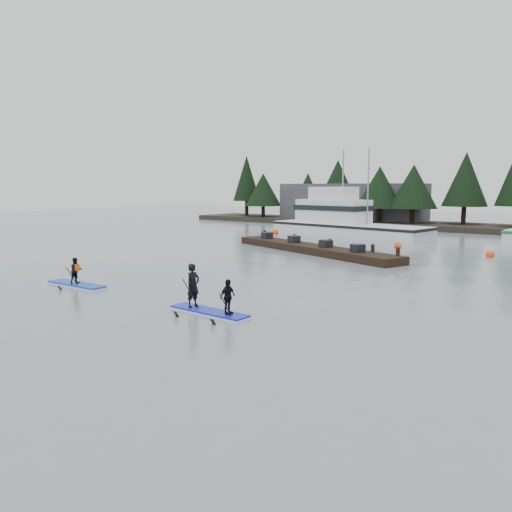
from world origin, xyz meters
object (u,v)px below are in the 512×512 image
Objects in this scene: fishing_boat_large at (344,228)px; paddleboard_solo at (76,278)px; floating_dock at (311,249)px; paddleboard_duo at (208,297)px.

fishing_boat_large is 29.73m from paddleboard_solo.
paddleboard_solo is (-2.31, -16.90, 0.13)m from floating_dock.
floating_dock is at bearing -64.11° from fishing_boat_large.
paddleboard_solo is at bearing -78.50° from floating_dock.
floating_dock is 4.60× the size of paddleboard_solo.
paddleboard_solo is at bearing -78.55° from fishing_boat_large.
paddleboard_solo is 1.02× the size of paddleboard_duo.
paddleboard_duo is at bearing -51.37° from floating_dock.
fishing_boat_large is 4.74× the size of paddleboard_solo.
fishing_boat_large is at bearing 127.25° from floating_dock.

